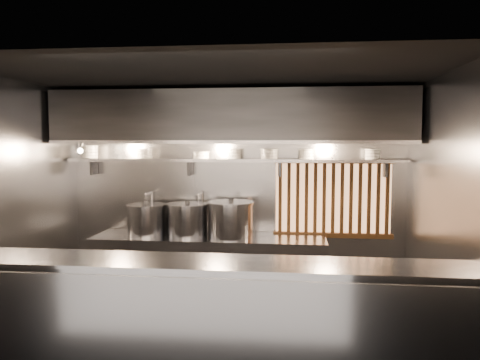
% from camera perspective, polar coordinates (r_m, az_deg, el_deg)
% --- Properties ---
extents(floor, '(4.50, 4.50, 0.00)m').
position_cam_1_polar(floor, '(5.27, -2.63, -19.12)').
color(floor, black).
rests_on(floor, ground).
extents(ceiling, '(4.50, 4.50, 0.00)m').
position_cam_1_polar(ceiling, '(4.86, -2.76, 12.65)').
color(ceiling, black).
rests_on(ceiling, wall_back).
extents(wall_back, '(4.50, 0.00, 4.50)m').
position_cam_1_polar(wall_back, '(6.34, -0.56, -1.84)').
color(wall_back, gray).
rests_on(wall_back, floor).
extents(wall_left, '(0.00, 3.00, 3.00)m').
position_cam_1_polar(wall_left, '(5.68, -25.78, -3.13)').
color(wall_left, gray).
rests_on(wall_left, floor).
extents(wall_right, '(0.00, 3.00, 3.00)m').
position_cam_1_polar(wall_right, '(5.04, 23.55, -4.01)').
color(wall_right, gray).
rests_on(wall_right, floor).
extents(serving_counter, '(4.50, 0.56, 1.13)m').
position_cam_1_polar(serving_counter, '(4.18, -4.81, -17.31)').
color(serving_counter, '#939398').
rests_on(serving_counter, floor).
extents(cooking_bench, '(3.00, 0.70, 0.90)m').
position_cam_1_polar(cooking_bench, '(6.21, -3.77, -10.94)').
color(cooking_bench, '#939398').
rests_on(cooking_bench, floor).
extents(bowl_shelf, '(4.40, 0.34, 0.04)m').
position_cam_1_polar(bowl_shelf, '(6.13, -0.77, 2.42)').
color(bowl_shelf, '#939398').
rests_on(bowl_shelf, wall_back).
extents(exhaust_hood, '(4.40, 0.81, 0.65)m').
position_cam_1_polar(exhaust_hood, '(5.91, -1.05, 7.61)').
color(exhaust_hood, '#2D2D30').
rests_on(exhaust_hood, ceiling).
extents(wood_screen, '(1.56, 0.09, 1.04)m').
position_cam_1_polar(wood_screen, '(6.28, 11.26, -2.19)').
color(wood_screen, '#FFB272').
rests_on(wood_screen, wall_back).
extents(faucet_left, '(0.04, 0.30, 0.50)m').
position_cam_1_polar(faucet_left, '(6.47, -10.89, -2.63)').
color(faucet_left, silver).
rests_on(faucet_left, wall_back).
extents(faucet_right, '(0.04, 0.30, 0.50)m').
position_cam_1_polar(faucet_right, '(6.29, -4.79, -2.77)').
color(faucet_right, silver).
rests_on(faucet_right, wall_back).
extents(heat_lamp, '(0.25, 0.35, 0.20)m').
position_cam_1_polar(heat_lamp, '(6.20, -19.06, 3.92)').
color(heat_lamp, '#939398').
rests_on(heat_lamp, exhaust_hood).
extents(pendant_bulb, '(0.09, 0.09, 0.19)m').
position_cam_1_polar(pendant_bulb, '(6.02, -1.86, 3.16)').
color(pendant_bulb, '#2D2D30').
rests_on(pendant_bulb, exhaust_hood).
extents(stock_pot_left, '(0.56, 0.56, 0.44)m').
position_cam_1_polar(stock_pot_left, '(6.29, -11.33, -4.71)').
color(stock_pot_left, '#939398').
rests_on(stock_pot_left, cooking_bench).
extents(stock_pot_mid, '(0.70, 0.70, 0.46)m').
position_cam_1_polar(stock_pot_mid, '(6.16, -6.42, -4.79)').
color(stock_pot_mid, '#939398').
rests_on(stock_pot_mid, cooking_bench).
extents(stock_pot_right, '(0.78, 0.78, 0.50)m').
position_cam_1_polar(stock_pot_right, '(6.00, -1.09, -4.82)').
color(stock_pot_right, '#939398').
rests_on(stock_pot_right, cooking_bench).
extents(bowl_stack_0, '(0.23, 0.23, 0.17)m').
position_cam_1_polar(bowl_stack_0, '(6.66, -17.87, 3.29)').
color(bowl_stack_0, silver).
rests_on(bowl_stack_0, bowl_shelf).
extents(bowl_stack_1, '(0.21, 0.21, 0.13)m').
position_cam_1_polar(bowl_stack_1, '(6.39, -11.57, 3.20)').
color(bowl_stack_1, silver).
rests_on(bowl_stack_1, bowl_shelf).
extents(bowl_stack_2, '(0.23, 0.23, 0.09)m').
position_cam_1_polar(bowl_stack_2, '(6.19, -4.77, 3.05)').
color(bowl_stack_2, silver).
rests_on(bowl_stack_2, bowl_shelf).
extents(bowl_stack_3, '(0.20, 0.20, 0.13)m').
position_cam_1_polar(bowl_stack_3, '(6.12, -0.75, 3.23)').
color(bowl_stack_3, silver).
rests_on(bowl_stack_3, bowl_shelf).
extents(bowl_stack_4, '(0.23, 0.23, 0.13)m').
position_cam_1_polar(bowl_stack_4, '(6.08, 3.57, 3.21)').
color(bowl_stack_4, silver).
rests_on(bowl_stack_4, bowl_shelf).
extents(bowl_stack_5, '(0.21, 0.21, 0.13)m').
position_cam_1_polar(bowl_stack_5, '(6.08, 8.06, 3.17)').
color(bowl_stack_5, silver).
rests_on(bowl_stack_5, bowl_shelf).
extents(bowl_stack_6, '(0.20, 0.20, 0.13)m').
position_cam_1_polar(bowl_stack_6, '(6.16, 15.87, 3.05)').
color(bowl_stack_6, silver).
rests_on(bowl_stack_6, bowl_shelf).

